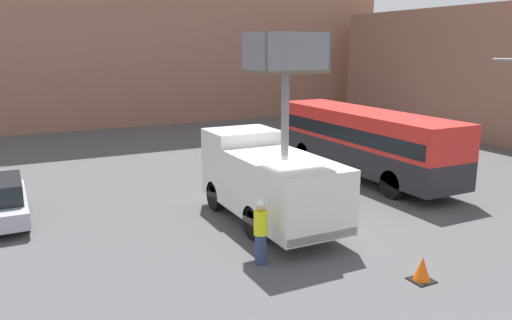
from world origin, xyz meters
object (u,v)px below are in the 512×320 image
Objects in this scene: city_bus at (363,138)px; road_worker_directing at (307,176)px; utility_truck at (268,177)px; traffic_cone_near_truck at (422,270)px; road_worker_near_truck at (261,232)px.

city_bus reaches higher than road_worker_directing.
traffic_cone_near_truck is at bearing -75.10° from utility_truck.
city_bus is 5.56× the size of road_worker_near_truck.
road_worker_near_truck reaches higher than traffic_cone_near_truck.
road_worker_directing is at bearing 80.62° from traffic_cone_near_truck.
road_worker_near_truck is 6.22m from road_worker_directing.
utility_truck is at bearing 104.90° from traffic_cone_near_truck.
city_bus is 15.93× the size of traffic_cone_near_truck.
utility_truck is 0.61× the size of city_bus.
road_worker_directing is 7.33m from traffic_cone_near_truck.
utility_truck is 3.24m from road_worker_directing.
utility_truck reaches higher than city_bus.
road_worker_near_truck is at bearing -121.54° from utility_truck.
traffic_cone_near_truck is (-5.18, -8.90, -1.47)m from city_bus.
road_worker_near_truck is at bearing 139.00° from traffic_cone_near_truck.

